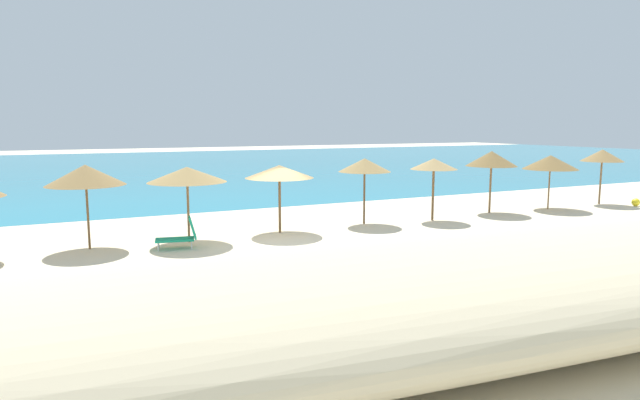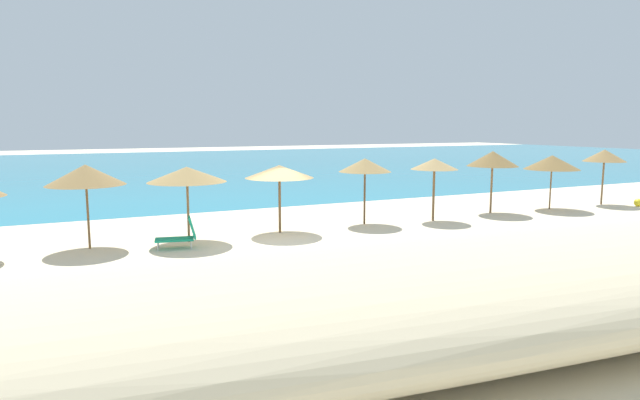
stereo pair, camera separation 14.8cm
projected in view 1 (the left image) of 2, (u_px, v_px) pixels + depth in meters
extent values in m
plane|color=beige|center=(281.00, 242.00, 18.69)|extent=(160.00, 160.00, 0.00)
cube|color=teal|center=(137.00, 167.00, 51.52)|extent=(160.00, 58.91, 0.01)
ellipsoid|color=beige|center=(594.00, 276.00, 11.14)|extent=(53.99, 9.91, 1.82)
cylinder|color=brown|center=(88.00, 215.00, 17.46)|extent=(0.07, 0.07, 2.23)
cone|color=olive|center=(85.00, 175.00, 17.28)|extent=(2.47, 2.47, 0.66)
cylinder|color=brown|center=(188.00, 210.00, 18.50)|extent=(0.08, 0.08, 2.23)
cone|color=#9E7F4C|center=(187.00, 174.00, 18.33)|extent=(2.67, 2.67, 0.52)
cylinder|color=brown|center=(280.00, 203.00, 20.13)|extent=(0.10, 0.10, 2.21)
cone|color=tan|center=(279.00, 172.00, 19.96)|extent=(2.54, 2.54, 0.47)
cylinder|color=brown|center=(364.00, 196.00, 21.91)|extent=(0.08, 0.08, 2.28)
cone|color=#9E7F4C|center=(365.00, 165.00, 21.74)|extent=(2.12, 2.12, 0.54)
cylinder|color=brown|center=(433.00, 193.00, 22.73)|extent=(0.10, 0.10, 2.31)
cone|color=tan|center=(434.00, 164.00, 22.56)|extent=(1.96, 1.96, 0.46)
cylinder|color=brown|center=(490.00, 188.00, 24.70)|extent=(0.09, 0.09, 2.29)
cone|color=olive|center=(492.00, 159.00, 24.52)|extent=(2.29, 2.29, 0.68)
cylinder|color=brown|center=(549.00, 188.00, 25.85)|extent=(0.07, 0.07, 2.06)
cone|color=olive|center=(550.00, 162.00, 25.69)|extent=(2.54, 2.54, 0.67)
cylinder|color=brown|center=(600.00, 181.00, 27.44)|extent=(0.09, 0.09, 2.33)
cone|color=olive|center=(602.00, 155.00, 27.26)|extent=(2.05, 2.05, 0.60)
cube|color=#199972|center=(175.00, 240.00, 17.59)|extent=(1.31, 0.82, 0.07)
cube|color=#199972|center=(192.00, 228.00, 17.67)|extent=(0.36, 0.61, 0.72)
cylinder|color=silver|center=(159.00, 244.00, 17.72)|extent=(0.04, 0.04, 0.27)
cylinder|color=silver|center=(158.00, 247.00, 17.25)|extent=(0.04, 0.04, 0.27)
cylinder|color=silver|center=(191.00, 242.00, 17.97)|extent=(0.04, 0.04, 0.27)
cylinder|color=silver|center=(192.00, 245.00, 17.50)|extent=(0.04, 0.04, 0.27)
sphere|color=yellow|center=(636.00, 202.00, 26.89)|extent=(0.39, 0.39, 0.39)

